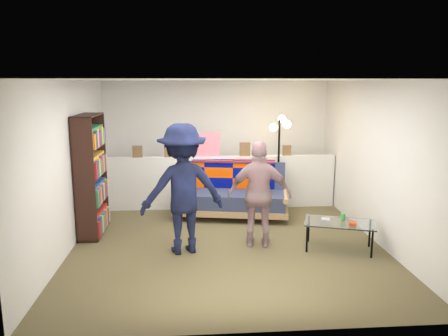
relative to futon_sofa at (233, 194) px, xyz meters
name	(u,v)px	position (x,y,z in m)	size (l,w,h in m)	color
ground	(226,241)	(-0.23, -1.27, -0.40)	(5.00, 5.00, 0.00)	brown
room_shell	(224,128)	(-0.23, -0.80, 1.27)	(4.60, 5.05, 2.45)	silver
half_wall_ledge	(218,182)	(-0.23, 0.53, 0.10)	(4.45, 0.15, 1.00)	silver
ledge_decor	(206,147)	(-0.45, 0.51, 0.78)	(2.97, 0.02, 0.45)	brown
futon_sofa	(233,194)	(0.00, 0.00, 0.00)	(2.12, 1.27, 0.85)	tan
bookshelf	(91,179)	(-2.31, -0.75, 0.48)	(0.31, 0.94, 1.89)	black
coffee_table	(340,224)	(1.37, -1.74, -0.02)	(1.09, 0.81, 0.51)	black
floor_lamp	(280,144)	(0.89, 0.28, 0.86)	(0.35, 0.33, 1.78)	black
person_left	(183,189)	(-0.86, -1.63, 0.51)	(1.18, 0.68, 1.82)	black
person_right	(260,195)	(0.24, -1.52, 0.38)	(0.91, 0.38, 1.55)	#CE858D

